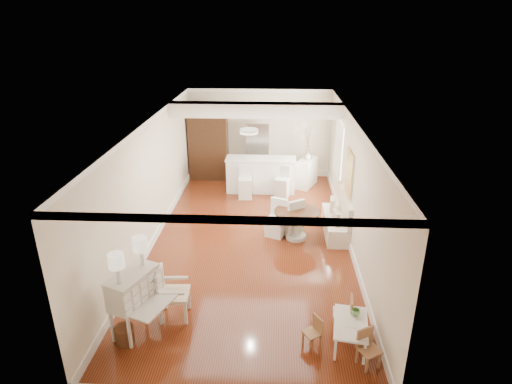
# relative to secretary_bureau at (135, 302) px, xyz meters

# --- Properties ---
(room) EXTENTS (9.00, 9.04, 2.82)m
(room) POSITION_rel_secretary_bureau_xyz_m (1.74, 3.46, 1.43)
(room) COLOR maroon
(room) RESTS_ON ground
(secretary_bureau) EXTENTS (1.13, 1.14, 1.10)m
(secretary_bureau) POSITION_rel_secretary_bureau_xyz_m (0.00, 0.00, 0.00)
(secretary_bureau) COLOR silver
(secretary_bureau) RESTS_ON ground
(gustavian_armchair) EXTENTS (0.58, 0.58, 0.95)m
(gustavian_armchair) POSITION_rel_secretary_bureau_xyz_m (0.55, 0.38, -0.08)
(gustavian_armchair) COLOR silver
(gustavian_armchair) RESTS_ON ground
(wicker_basket) EXTENTS (0.35, 0.35, 0.30)m
(wicker_basket) POSITION_rel_secretary_bureau_xyz_m (-0.12, -0.31, -0.40)
(wicker_basket) COLOR #58311B
(wicker_basket) RESTS_ON ground
(kids_table) EXTENTS (0.64, 0.93, 0.43)m
(kids_table) POSITION_rel_secretary_bureau_xyz_m (3.47, -0.17, -0.34)
(kids_table) COLOR white
(kids_table) RESTS_ON ground
(kids_chair_a) EXTENTS (0.35, 0.35, 0.52)m
(kids_chair_a) POSITION_rel_secretary_bureau_xyz_m (2.87, -0.23, -0.29)
(kids_chair_a) COLOR #A27449
(kids_chair_a) RESTS_ON ground
(kids_chair_b) EXTENTS (0.34, 0.34, 0.64)m
(kids_chair_b) POSITION_rel_secretary_bureau_xyz_m (3.40, 0.21, -0.23)
(kids_chair_b) COLOR #A5724B
(kids_chair_b) RESTS_ON ground
(kids_chair_c) EXTENTS (0.40, 0.40, 0.61)m
(kids_chair_c) POSITION_rel_secretary_bureau_xyz_m (3.68, -0.61, -0.25)
(kids_chair_c) COLOR #A46E4A
(kids_chair_c) RESTS_ON ground
(banquette) EXTENTS (0.52, 1.60, 0.98)m
(banquette) POSITION_rel_secretary_bureau_xyz_m (3.69, 3.64, -0.06)
(banquette) COLOR silver
(banquette) RESTS_ON ground
(dining_table) EXTENTS (1.32, 1.32, 0.71)m
(dining_table) POSITION_rel_secretary_bureau_xyz_m (2.75, 3.33, -0.20)
(dining_table) COLOR #4A2918
(dining_table) RESTS_ON ground
(slip_chair_near) EXTENTS (0.55, 0.56, 0.88)m
(slip_chair_near) POSITION_rel_secretary_bureau_xyz_m (2.27, 3.48, -0.11)
(slip_chair_near) COLOR white
(slip_chair_near) RESTS_ON ground
(slip_chair_far) EXTENTS (0.61, 0.61, 0.92)m
(slip_chair_far) POSITION_rel_secretary_bureau_xyz_m (2.64, 3.60, -0.09)
(slip_chair_far) COLOR white
(slip_chair_far) RESTS_ON ground
(breakfast_counter) EXTENTS (2.05, 0.65, 1.03)m
(breakfast_counter) POSITION_rel_secretary_bureau_xyz_m (1.80, 6.24, -0.04)
(breakfast_counter) COLOR white
(breakfast_counter) RESTS_ON ground
(bar_stool_left) EXTENTS (0.39, 0.39, 0.94)m
(bar_stool_left) POSITION_rel_secretary_bureau_xyz_m (1.38, 5.68, -0.08)
(bar_stool_left) COLOR white
(bar_stool_left) RESTS_ON ground
(bar_stool_right) EXTENTS (0.45, 0.45, 0.92)m
(bar_stool_right) POSITION_rel_secretary_bureau_xyz_m (2.43, 5.79, -0.09)
(bar_stool_right) COLOR silver
(bar_stool_right) RESTS_ON ground
(pantry_cabinet) EXTENTS (1.20, 0.60, 2.30)m
(pantry_cabinet) POSITION_rel_secretary_bureau_xyz_m (0.10, 7.32, 0.60)
(pantry_cabinet) COLOR #381E11
(pantry_cabinet) RESTS_ON ground
(fridge) EXTENTS (0.75, 0.65, 1.80)m
(fridge) POSITION_rel_secretary_bureau_xyz_m (2.00, 7.29, 0.35)
(fridge) COLOR silver
(fridge) RESTS_ON ground
(sideboard) EXTENTS (0.73, 0.98, 0.86)m
(sideboard) POSITION_rel_secretary_bureau_xyz_m (3.18, 6.74, -0.12)
(sideboard) COLOR silver
(sideboard) RESTS_ON ground
(pencil_cup) EXTENTS (0.15, 0.15, 0.10)m
(pencil_cup) POSITION_rel_secretary_bureau_xyz_m (3.57, 0.02, -0.07)
(pencil_cup) COLOR #67A761
(pencil_cup) RESTS_ON kids_table
(branch_vase) EXTENTS (0.26, 0.26, 0.21)m
(branch_vase) POSITION_rel_secretary_bureau_xyz_m (3.21, 6.76, 0.41)
(branch_vase) COLOR white
(branch_vase) RESTS_ON sideboard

